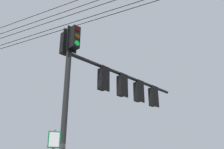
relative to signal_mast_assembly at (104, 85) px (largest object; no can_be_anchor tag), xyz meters
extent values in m
cylinder|color=black|center=(-0.45, -1.74, -1.85)|extent=(0.20, 0.20, 6.31)
cylinder|color=black|center=(0.33, 1.34, 0.78)|extent=(1.68, 6.21, 0.14)
cube|color=black|center=(-0.74, -1.67, 1.33)|extent=(0.36, 0.36, 0.90)
cube|color=black|center=(-0.57, -1.71, 1.33)|extent=(0.15, 0.44, 1.04)
cylinder|color=#360503|center=(-0.90, -1.63, 1.63)|extent=(0.08, 0.20, 0.20)
cylinder|color=#3C2703|center=(-0.90, -1.63, 1.33)|extent=(0.08, 0.20, 0.20)
cylinder|color=green|center=(-0.90, -1.63, 1.03)|extent=(0.08, 0.20, 0.20)
cube|color=black|center=(-0.15, -1.81, 1.33)|extent=(0.36, 0.36, 0.90)
cube|color=black|center=(-0.32, -1.77, 1.33)|extent=(0.15, 0.44, 1.04)
cylinder|color=#360503|center=(0.01, -1.85, 1.63)|extent=(0.08, 0.20, 0.20)
cylinder|color=#3C2703|center=(0.01, -1.85, 1.33)|extent=(0.08, 0.20, 0.20)
cylinder|color=green|center=(0.01, -1.85, 1.03)|extent=(0.08, 0.20, 0.20)
cube|color=black|center=(-0.03, -0.08, 0.23)|extent=(0.36, 0.36, 0.90)
cube|color=black|center=(0.14, -0.12, 0.23)|extent=(0.13, 0.44, 1.04)
cylinder|color=#360503|center=(-0.19, -0.05, 0.53)|extent=(0.07, 0.20, 0.20)
cylinder|color=#3C2703|center=(-0.19, -0.05, 0.23)|extent=(0.07, 0.20, 0.20)
cylinder|color=green|center=(-0.19, -0.05, -0.07)|extent=(0.07, 0.20, 0.20)
cube|color=black|center=(0.24, 1.00, 0.23)|extent=(0.36, 0.36, 0.90)
cube|color=black|center=(0.41, 0.96, 0.23)|extent=(0.13, 0.44, 1.04)
cylinder|color=#360503|center=(0.08, 1.03, 0.53)|extent=(0.07, 0.20, 0.20)
cylinder|color=#3C2703|center=(0.08, 1.03, 0.23)|extent=(0.07, 0.20, 0.20)
cylinder|color=green|center=(0.08, 1.03, -0.07)|extent=(0.07, 0.20, 0.20)
cube|color=black|center=(0.51, 2.08, 0.23)|extent=(0.37, 0.37, 0.90)
cube|color=black|center=(0.67, 2.03, 0.23)|extent=(0.15, 0.44, 1.04)
cylinder|color=#360503|center=(0.35, 2.12, 0.53)|extent=(0.08, 0.20, 0.20)
cylinder|color=#3C2703|center=(0.35, 2.12, 0.23)|extent=(0.08, 0.20, 0.20)
cylinder|color=green|center=(0.35, 2.12, -0.07)|extent=(0.08, 0.20, 0.20)
cube|color=black|center=(0.78, 3.16, 0.23)|extent=(0.37, 0.37, 0.90)
cube|color=black|center=(0.94, 3.11, 0.23)|extent=(0.16, 0.43, 1.04)
cylinder|color=#360503|center=(0.62, 3.20, 0.53)|extent=(0.08, 0.20, 0.20)
cylinder|color=#3C2703|center=(0.62, 3.20, 0.23)|extent=(0.08, 0.20, 0.20)
cylinder|color=green|center=(0.62, 3.20, -0.07)|extent=(0.08, 0.20, 0.20)
cube|color=#0C7238|center=(0.63, -3.29, -2.66)|extent=(0.23, 0.26, 0.42)
cube|color=white|center=(0.64, -3.30, -2.66)|extent=(0.17, 0.21, 0.36)
cylinder|color=black|center=(0.79, -1.69, 1.91)|extent=(27.21, 1.20, 0.58)
cylinder|color=black|center=(0.79, -1.69, 2.10)|extent=(27.21, 1.20, 0.58)
cylinder|color=black|center=(0.79, -1.69, 2.49)|extent=(27.21, 1.20, 0.58)
cylinder|color=black|center=(0.79, -1.69, 2.75)|extent=(27.21, 1.20, 0.58)
camera|label=1|loc=(5.47, -8.40, -3.73)|focal=42.42mm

